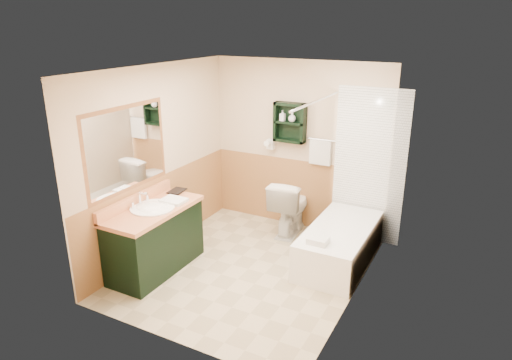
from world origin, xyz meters
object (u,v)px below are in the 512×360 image
(soap_bottle_a, at_px, (282,118))
(vanity, at_px, (155,239))
(toilet, at_px, (290,206))
(hair_dryer, at_px, (271,144))
(bathtub, at_px, (340,245))
(soap_bottle_b, at_px, (292,118))
(vanity_book, at_px, (171,182))
(wall_shelf, at_px, (290,123))

(soap_bottle_a, bearing_deg, vanity, -112.34)
(toilet, relative_size, soap_bottle_a, 5.46)
(hair_dryer, height_order, toilet, hair_dryer)
(bathtub, height_order, soap_bottle_a, soap_bottle_a)
(hair_dryer, relative_size, vanity, 0.19)
(soap_bottle_b, bearing_deg, vanity_book, -129.16)
(wall_shelf, distance_m, vanity, 2.41)
(toilet, relative_size, vanity_book, 3.39)
(toilet, distance_m, soap_bottle_a, 1.24)
(vanity_book, bearing_deg, bathtub, 11.63)
(vanity, xyz_separation_m, vanity_book, (-0.17, 0.56, 0.52))
(hair_dryer, distance_m, bathtub, 1.79)
(vanity, relative_size, soap_bottle_b, 9.49)
(hair_dryer, height_order, vanity_book, hair_dryer)
(wall_shelf, bearing_deg, bathtub, -34.70)
(toilet, distance_m, soap_bottle_b, 1.24)
(wall_shelf, bearing_deg, soap_bottle_a, -177.40)
(hair_dryer, bearing_deg, toilet, -28.70)
(wall_shelf, bearing_deg, hair_dryer, 175.24)
(vanity_book, height_order, soap_bottle_b, soap_bottle_b)
(hair_dryer, distance_m, soap_bottle_a, 0.44)
(soap_bottle_a, xyz_separation_m, soap_bottle_b, (0.15, 0.00, 0.02))
(wall_shelf, relative_size, soap_bottle_b, 4.13)
(soap_bottle_a, bearing_deg, toilet, -40.79)
(hair_dryer, bearing_deg, wall_shelf, -4.76)
(toilet, xyz_separation_m, soap_bottle_b, (-0.09, 0.20, 1.22))
(wall_shelf, relative_size, bathtub, 0.37)
(soap_bottle_a, relative_size, soap_bottle_b, 1.11)
(vanity, relative_size, toilet, 1.57)
(wall_shelf, height_order, vanity, wall_shelf)
(bathtub, relative_size, soap_bottle_a, 10.17)
(wall_shelf, xyz_separation_m, bathtub, (1.03, -0.71, -1.31))
(wall_shelf, bearing_deg, soap_bottle_b, -8.06)
(vanity, xyz_separation_m, soap_bottle_a, (0.78, 1.91, 1.20))
(bathtub, relative_size, toilet, 1.86)
(vanity_book, relative_size, soap_bottle_b, 1.78)
(hair_dryer, height_order, bathtub, hair_dryer)
(toilet, relative_size, soap_bottle_b, 6.04)
(vanity, distance_m, soap_bottle_b, 2.45)
(wall_shelf, height_order, bathtub, wall_shelf)
(bathtub, bearing_deg, vanity, -147.88)
(toilet, height_order, soap_bottle_b, soap_bottle_b)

